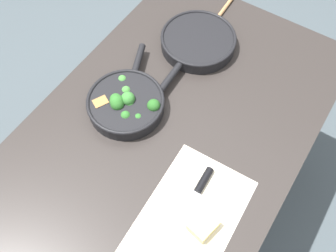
{
  "coord_description": "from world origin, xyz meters",
  "views": [
    {
      "loc": [
        0.51,
        0.33,
        1.84
      ],
      "look_at": [
        0.0,
        0.0,
        0.79
      ],
      "focal_mm": 40.0,
      "sensor_mm": 36.0,
      "label": 1
    }
  ],
  "objects_px": {
    "grater_knife": "(195,195)",
    "cheese_block": "(203,225)",
    "skillet_broccoli": "(126,103)",
    "skillet_eggs": "(198,42)",
    "wooden_spoon": "(216,20)"
  },
  "relations": [
    {
      "from": "skillet_eggs",
      "to": "cheese_block",
      "type": "xyz_separation_m",
      "value": [
        0.58,
        0.36,
        -0.01
      ]
    },
    {
      "from": "skillet_broccoli",
      "to": "cheese_block",
      "type": "height_order",
      "value": "skillet_broccoli"
    },
    {
      "from": "grater_knife",
      "to": "cheese_block",
      "type": "relative_size",
      "value": 3.15
    },
    {
      "from": "wooden_spoon",
      "to": "cheese_block",
      "type": "height_order",
      "value": "cheese_block"
    },
    {
      "from": "skillet_eggs",
      "to": "grater_knife",
      "type": "xyz_separation_m",
      "value": [
        0.51,
        0.3,
        -0.02
      ]
    },
    {
      "from": "wooden_spoon",
      "to": "grater_knife",
      "type": "bearing_deg",
      "value": 22.59
    },
    {
      "from": "wooden_spoon",
      "to": "cheese_block",
      "type": "bearing_deg",
      "value": 24.76
    },
    {
      "from": "skillet_broccoli",
      "to": "wooden_spoon",
      "type": "bearing_deg",
      "value": -28.46
    },
    {
      "from": "skillet_broccoli",
      "to": "cheese_block",
      "type": "bearing_deg",
      "value": -138.93
    },
    {
      "from": "skillet_broccoli",
      "to": "wooden_spoon",
      "type": "xyz_separation_m",
      "value": [
        -0.52,
        0.05,
        -0.02
      ]
    },
    {
      "from": "skillet_broccoli",
      "to": "grater_knife",
      "type": "bearing_deg",
      "value": -134.19
    },
    {
      "from": "grater_knife",
      "to": "cheese_block",
      "type": "xyz_separation_m",
      "value": [
        0.07,
        0.07,
        0.01
      ]
    },
    {
      "from": "skillet_eggs",
      "to": "grater_knife",
      "type": "distance_m",
      "value": 0.59
    },
    {
      "from": "skillet_eggs",
      "to": "cheese_block",
      "type": "height_order",
      "value": "skillet_eggs"
    },
    {
      "from": "skillet_broccoli",
      "to": "skillet_eggs",
      "type": "height_order",
      "value": "skillet_broccoli"
    }
  ]
}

